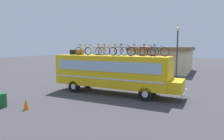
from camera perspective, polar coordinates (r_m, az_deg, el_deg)
ground_plane at (r=17.06m, az=-0.22°, el=-6.58°), size 120.00×120.00×0.00m
bus at (r=16.66m, az=0.24°, el=-0.35°), size 10.76×2.55×3.18m
luggage_bag_1 at (r=18.99m, az=-10.67°, el=5.01°), size 0.65×0.53×0.44m
luggage_bag_2 at (r=18.52m, az=-9.24°, el=5.05°), size 0.71×0.38×0.47m
rooftop_bicycle_1 at (r=17.88m, az=-8.26°, el=5.50°), size 1.71×0.44×0.93m
rooftop_bicycle_2 at (r=17.71m, az=-5.37°, el=5.46°), size 1.71×0.44×0.87m
rooftop_bicycle_3 at (r=17.45m, az=-3.05°, el=5.58°), size 1.73×0.44×0.97m
rooftop_bicycle_4 at (r=16.61m, az=-1.38°, el=5.49°), size 1.75×0.44×0.93m
rooftop_bicycle_5 at (r=16.51m, az=1.78°, el=5.45°), size 1.72×0.44×0.91m
rooftop_bicycle_6 at (r=15.72m, az=3.57°, el=5.44°), size 1.77×0.44×0.95m
rooftop_bicycle_7 at (r=15.99m, az=7.28°, el=5.38°), size 1.69×0.44×0.93m
rooftop_bicycle_8 at (r=15.75m, az=10.06°, el=5.31°), size 1.75×0.44×0.92m
rooftop_bicycle_9 at (r=15.53m, az=12.94°, el=5.20°), size 1.69×0.44×0.90m
roadside_building at (r=32.96m, az=14.34°, el=3.06°), size 8.69×10.19×3.84m
trash_bin at (r=14.93m, az=-28.80°, el=-7.54°), size 0.57×0.57×0.91m
traffic_cone at (r=13.71m, az=-23.26°, el=-8.96°), size 0.36×0.36×0.68m
street_lamp at (r=20.42m, az=18.05°, el=5.47°), size 0.36×0.36×5.78m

